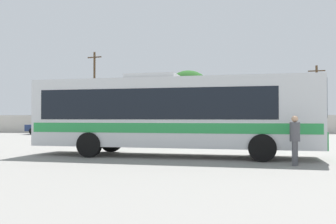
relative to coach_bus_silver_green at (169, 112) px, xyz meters
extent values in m
plane|color=gray|center=(0.32, 10.05, -1.88)|extent=(300.00, 300.00, 0.00)
cube|color=beige|center=(0.32, 23.64, -0.91)|extent=(80.00, 0.30, 1.94)
cube|color=silver|center=(0.13, -0.02, -0.02)|extent=(12.17, 4.11, 2.84)
cube|color=black|center=(-0.46, 0.06, 0.32)|extent=(10.04, 3.85, 1.25)
cube|color=green|center=(0.13, -0.02, -0.65)|extent=(11.94, 4.10, 0.40)
cube|color=#19212D|center=(6.06, -0.81, 0.49)|extent=(0.34, 2.28, 1.48)
cube|color=green|center=(6.07, -0.81, -1.10)|extent=(0.39, 2.48, 0.68)
cube|color=#B2B2B2|center=(-0.75, 0.10, 1.52)|extent=(2.37, 1.68, 0.24)
cylinder|color=black|center=(3.96, 0.71, -1.36)|extent=(1.07, 0.44, 1.04)
cylinder|color=black|center=(3.64, -1.72, -1.36)|extent=(1.07, 0.44, 1.04)
cylinder|color=black|center=(-2.96, 1.63, -1.36)|extent=(1.07, 0.44, 1.04)
cylinder|color=black|center=(-3.28, -0.80, -1.36)|extent=(1.07, 0.44, 1.04)
cylinder|color=#4C4C51|center=(4.62, -2.68, -1.47)|extent=(0.16, 0.16, 0.83)
cylinder|color=#4C4C51|center=(4.54, -2.81, -1.47)|extent=(0.16, 0.16, 0.83)
cylinder|color=#4C4C51|center=(4.58, -2.74, -0.72)|extent=(0.48, 0.48, 0.66)
sphere|color=tan|center=(4.58, -2.74, -0.28)|extent=(0.23, 0.23, 0.23)
cube|color=navy|center=(-14.09, 20.02, -1.24)|extent=(4.30, 2.17, 0.65)
cube|color=black|center=(-14.30, 20.00, -0.65)|extent=(2.42, 1.86, 0.53)
cylinder|color=black|center=(-12.89, 21.02, -1.56)|extent=(0.66, 0.28, 0.64)
cylinder|color=black|center=(-12.73, 19.26, -1.56)|extent=(0.66, 0.28, 0.64)
cylinder|color=black|center=(-15.45, 20.78, -1.56)|extent=(0.66, 0.28, 0.64)
cylinder|color=black|center=(-15.29, 19.03, -1.56)|extent=(0.66, 0.28, 0.64)
cube|color=navy|center=(-8.30, 20.67, -1.27)|extent=(4.50, 2.19, 0.60)
cube|color=black|center=(-8.51, 20.69, -0.73)|extent=(2.53, 1.87, 0.49)
cylinder|color=black|center=(-6.87, 21.43, -1.56)|extent=(0.66, 0.28, 0.64)
cylinder|color=black|center=(-7.03, 19.67, -1.56)|extent=(0.66, 0.28, 0.64)
cylinder|color=black|center=(-9.56, 21.67, -1.56)|extent=(0.66, 0.28, 0.64)
cylinder|color=black|center=(-9.72, 19.91, -1.56)|extent=(0.66, 0.28, 0.64)
cube|color=maroon|center=(-2.05, 20.25, -1.26)|extent=(4.37, 1.85, 0.60)
cube|color=black|center=(-2.27, 20.26, -0.71)|extent=(2.41, 1.68, 0.49)
cylinder|color=black|center=(-0.69, 21.12, -1.56)|extent=(0.64, 0.23, 0.64)
cylinder|color=black|center=(-0.71, 19.36, -1.56)|extent=(0.64, 0.23, 0.64)
cylinder|color=black|center=(-3.39, 21.15, -1.56)|extent=(0.64, 0.23, 0.64)
cylinder|color=black|center=(-3.41, 19.39, -1.56)|extent=(0.64, 0.23, 0.64)
cube|color=red|center=(3.82, 20.06, -1.25)|extent=(4.50, 2.16, 0.64)
cube|color=black|center=(3.60, 20.07, -0.67)|extent=(2.53, 1.85, 0.52)
cylinder|color=black|center=(5.24, 20.82, -1.56)|extent=(0.66, 0.27, 0.64)
cylinder|color=black|center=(5.09, 19.06, -1.56)|extent=(0.66, 0.27, 0.64)
cylinder|color=black|center=(2.54, 21.05, -1.56)|extent=(0.66, 0.27, 0.64)
cylinder|color=black|center=(2.40, 19.29, -1.56)|extent=(0.66, 0.27, 0.64)
cylinder|color=#4C3823|center=(-10.96, 25.42, 2.75)|extent=(0.24, 0.24, 9.26)
cube|color=#473321|center=(-10.96, 25.42, 6.78)|extent=(1.76, 0.63, 0.12)
cylinder|color=#4C3823|center=(14.03, 25.84, 1.83)|extent=(0.24, 0.24, 7.44)
cube|color=#473321|center=(14.03, 25.84, 4.95)|extent=(1.78, 0.51, 0.12)
cylinder|color=brown|center=(-16.94, 28.19, -0.23)|extent=(0.32, 0.32, 3.30)
ellipsoid|color=#38752D|center=(-16.94, 28.19, 2.55)|extent=(3.23, 3.23, 2.75)
cylinder|color=brown|center=(-7.27, 29.58, 0.00)|extent=(0.32, 0.32, 3.76)
ellipsoid|color=#2D6628|center=(-7.27, 29.58, 3.07)|extent=(3.40, 3.40, 2.89)
cylinder|color=brown|center=(-0.16, 26.69, -0.25)|extent=(0.32, 0.32, 3.27)
ellipsoid|color=#23561E|center=(-0.16, 26.69, 3.14)|extent=(5.01, 5.01, 4.26)
camera|label=1|loc=(1.39, -15.63, -0.25)|focal=39.00mm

